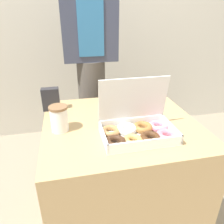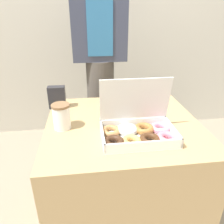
# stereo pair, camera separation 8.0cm
# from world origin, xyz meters

# --- Properties ---
(ground_plane) EXTENTS (14.00, 14.00, 0.00)m
(ground_plane) POSITION_xyz_m (0.00, 0.00, 0.00)
(ground_plane) COLOR gray
(wall_back) EXTENTS (10.00, 0.05, 2.60)m
(wall_back) POSITION_xyz_m (0.00, 1.27, 1.30)
(wall_back) COLOR beige
(wall_back) RESTS_ON ground_plane
(table) EXTENTS (0.82, 0.77, 0.70)m
(table) POSITION_xyz_m (0.00, 0.00, 0.35)
(table) COLOR tan
(table) RESTS_ON ground_plane
(donut_box) EXTENTS (0.39, 0.24, 0.27)m
(donut_box) POSITION_xyz_m (0.04, -0.16, 0.74)
(donut_box) COLOR white
(donut_box) RESTS_ON table
(coffee_cup) EXTENTS (0.09, 0.09, 0.13)m
(coffee_cup) POSITION_xyz_m (-0.32, -0.02, 0.77)
(coffee_cup) COLOR white
(coffee_cup) RESTS_ON table
(napkin_holder) EXTENTS (0.10, 0.05, 0.14)m
(napkin_holder) POSITION_xyz_m (-0.37, 0.25, 0.77)
(napkin_holder) COLOR #232328
(napkin_holder) RESTS_ON table
(person_customer) EXTENTS (0.40, 0.23, 1.73)m
(person_customer) POSITION_xyz_m (-0.07, 0.65, 0.97)
(person_customer) COLOR #4C4742
(person_customer) RESTS_ON ground_plane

